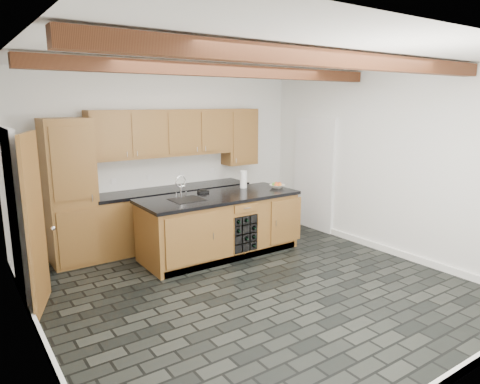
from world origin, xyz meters
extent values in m
plane|color=black|center=(0.00, 0.00, 0.00)|extent=(5.00, 5.00, 0.00)
plane|color=white|center=(0.00, 2.50, 1.40)|extent=(5.00, 0.00, 5.00)
plane|color=white|center=(-2.50, 0.00, 1.40)|extent=(0.00, 5.00, 5.00)
plane|color=white|center=(2.50, 0.00, 1.40)|extent=(0.00, 5.00, 5.00)
plane|color=white|center=(0.00, 0.00, 2.80)|extent=(5.00, 5.00, 0.00)
cube|color=#502914|center=(0.00, -1.20, 2.70)|extent=(4.90, 0.15, 0.15)
cube|color=#502914|center=(0.00, 0.60, 2.70)|extent=(4.90, 0.15, 0.15)
cube|color=white|center=(-2.48, 0.00, 0.05)|extent=(0.04, 5.00, 0.10)
cube|color=white|center=(2.48, 0.00, 0.05)|extent=(0.04, 5.00, 0.10)
cube|color=white|center=(-2.47, 1.30, 1.02)|extent=(0.06, 0.94, 2.04)
cube|color=brown|center=(-2.32, 0.95, 1.00)|extent=(0.31, 0.77, 2.00)
cube|color=white|center=(2.47, 1.50, 1.02)|extent=(0.06, 0.98, 2.04)
cube|color=black|center=(2.50, 1.50, 1.00)|extent=(0.02, 0.86, 1.96)
cube|color=brown|center=(-1.65, 2.20, 1.05)|extent=(0.65, 0.60, 2.10)
cube|color=brown|center=(-0.02, 2.20, 0.44)|extent=(2.60, 0.60, 0.88)
cube|color=black|center=(-0.02, 2.20, 0.91)|extent=(2.64, 0.62, 0.05)
cube|color=white|center=(-0.02, 2.49, 1.19)|extent=(2.60, 0.02, 0.52)
cube|color=brown|center=(-0.12, 2.33, 1.83)|extent=(2.40, 0.35, 0.75)
cube|color=brown|center=(1.38, 2.33, 1.70)|extent=(0.60, 0.35, 1.00)
cube|color=brown|center=(0.30, 1.30, 0.44)|extent=(2.40, 0.90, 0.88)
cube|color=black|center=(0.30, 1.30, 0.91)|extent=(2.46, 0.96, 0.05)
cube|color=brown|center=(-0.42, 0.84, 0.48)|extent=(0.80, 0.02, 0.70)
cube|color=brown|center=(1.25, 0.84, 0.48)|extent=(0.60, 0.02, 0.70)
cube|color=black|center=(0.48, 0.99, 0.40)|extent=(0.42, 0.30, 0.56)
cylinder|color=black|center=(0.62, 0.95, 0.19)|extent=(0.07, 0.26, 0.07)
cylinder|color=black|center=(0.62, 0.95, 0.33)|extent=(0.07, 0.26, 0.07)
cylinder|color=black|center=(0.34, 0.95, 0.47)|extent=(0.07, 0.26, 0.07)
cylinder|color=black|center=(0.62, 0.95, 0.47)|extent=(0.07, 0.26, 0.07)
cylinder|color=black|center=(0.48, 0.95, 0.61)|extent=(0.07, 0.26, 0.07)
cylinder|color=black|center=(0.48, 0.95, 0.33)|extent=(0.07, 0.26, 0.07)
cylinder|color=black|center=(0.34, 0.95, 0.61)|extent=(0.07, 0.26, 0.07)
cube|color=black|center=(-0.25, 1.30, 0.93)|extent=(0.45, 0.40, 0.02)
cylinder|color=silver|center=(-0.25, 1.48, 1.03)|extent=(0.02, 0.02, 0.20)
torus|color=silver|center=(-0.25, 1.48, 1.17)|extent=(0.18, 0.02, 0.18)
cylinder|color=silver|center=(-0.33, 1.48, 0.97)|extent=(0.02, 0.02, 0.08)
cylinder|color=silver|center=(-0.17, 1.48, 0.97)|extent=(0.02, 0.02, 0.08)
cube|color=black|center=(0.18, 1.58, 0.95)|extent=(0.17, 0.10, 0.04)
cylinder|color=black|center=(0.18, 1.58, 0.97)|extent=(0.11, 0.11, 0.01)
imported|color=silver|center=(1.38, 1.23, 0.96)|extent=(0.29, 0.29, 0.06)
sphere|color=red|center=(1.43, 1.23, 0.99)|extent=(0.07, 0.07, 0.07)
sphere|color=#E24314|center=(1.40, 1.28, 0.99)|extent=(0.07, 0.07, 0.07)
sphere|color=#488E26|center=(1.34, 1.26, 0.99)|extent=(0.07, 0.07, 0.07)
sphere|color=#DD5421|center=(1.34, 1.20, 0.99)|extent=(0.07, 0.07, 0.07)
sphere|color=orange|center=(1.39, 1.18, 0.99)|extent=(0.07, 0.07, 0.07)
cylinder|color=white|center=(0.93, 1.55, 1.07)|extent=(0.11, 0.11, 0.29)
imported|color=white|center=(-1.30, 2.24, 0.98)|extent=(0.14, 0.14, 0.10)
camera|label=1|loc=(-3.04, -4.10, 2.31)|focal=32.00mm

